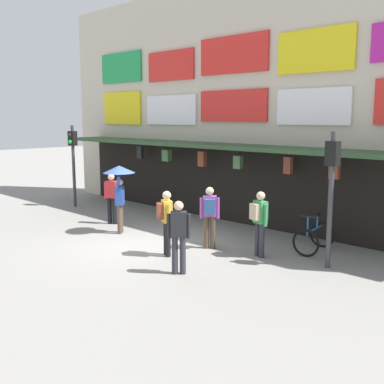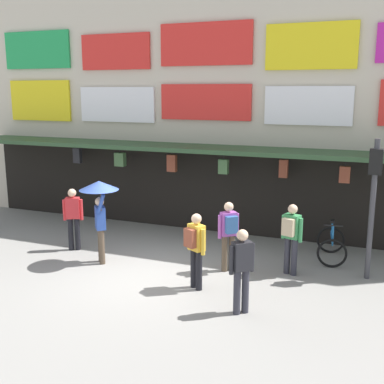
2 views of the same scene
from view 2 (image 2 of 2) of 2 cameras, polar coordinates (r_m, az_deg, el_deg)
name	(u,v)px [view 2 (image 2 of 2)]	position (r m, az deg, el deg)	size (l,w,h in m)	color
ground_plane	(146,275)	(11.39, -5.52, -9.81)	(80.00, 80.00, 0.00)	gray
shopfront	(212,99)	(14.78, 2.40, 11.00)	(18.00, 2.60, 8.00)	beige
traffic_light_far	(374,187)	(11.30, 20.81, 0.59)	(0.28, 0.33, 3.20)	#38383D
bicycle_parked	(331,245)	(12.67, 16.23, -6.08)	(0.87, 1.24, 1.05)	black
pedestrian_in_purple	(195,246)	(10.27, 0.42, -6.38)	(0.48, 0.46, 1.68)	black
pedestrian_with_umbrella	(99,199)	(11.86, -10.95, -0.78)	(0.96, 0.96, 2.08)	brown
pedestrian_in_blue	(229,231)	(11.31, 4.40, -4.68)	(0.47, 0.47, 1.68)	brown
pedestrian_in_red	(291,234)	(11.30, 11.70, -4.92)	(0.51, 0.43, 1.68)	#2D2D38
pedestrian_in_white	(242,267)	(9.24, 5.93, -8.82)	(0.41, 0.41, 1.68)	#2D2D38
pedestrian_in_green	(73,216)	(13.17, -13.94, -2.76)	(0.48, 0.36, 1.68)	black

